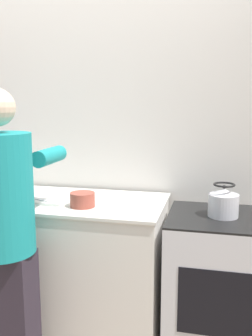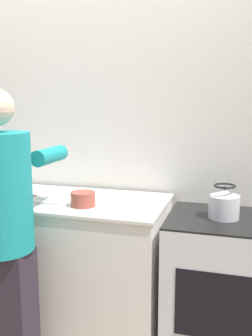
# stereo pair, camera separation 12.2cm
# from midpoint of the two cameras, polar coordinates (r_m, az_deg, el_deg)

# --- Properties ---
(wall_back) EXTENTS (8.00, 0.05, 2.60)m
(wall_back) POSITION_cam_midpoint_polar(r_m,az_deg,el_deg) (2.82, -5.58, 4.39)
(wall_back) COLOR silver
(wall_back) RESTS_ON ground_plane
(counter) EXTENTS (1.79, 0.69, 0.93)m
(counter) POSITION_cam_midpoint_polar(r_m,az_deg,el_deg) (2.80, -14.63, -13.63)
(counter) COLOR silver
(counter) RESTS_ON ground_plane
(oven) EXTENTS (0.62, 0.59, 0.90)m
(oven) POSITION_cam_midpoint_polar(r_m,az_deg,el_deg) (2.49, 12.29, -17.09)
(oven) COLOR silver
(oven) RESTS_ON ground_plane
(person) EXTENTS (0.38, 0.62, 1.64)m
(person) POSITION_cam_midpoint_polar(r_m,az_deg,el_deg) (2.16, -19.58, -8.99)
(person) COLOR #2D2530
(person) RESTS_ON ground_plane
(cutting_board) EXTENTS (0.37, 0.21, 0.02)m
(cutting_board) POSITION_cam_midpoint_polar(r_m,az_deg,el_deg) (2.56, -14.50, -4.72)
(cutting_board) COLOR silver
(cutting_board) RESTS_ON counter
(knife) EXTENTS (0.24, 0.12, 0.01)m
(knife) POSITION_cam_midpoint_polar(r_m,az_deg,el_deg) (2.55, -15.01, -4.48)
(knife) COLOR silver
(knife) RESTS_ON cutting_board
(kettle) EXTENTS (0.18, 0.18, 0.20)m
(kettle) POSITION_cam_midpoint_polar(r_m,az_deg,el_deg) (2.30, 13.16, -5.18)
(kettle) COLOR silver
(kettle) RESTS_ON oven
(bowl_prep) EXTENTS (0.16, 0.16, 0.09)m
(bowl_prep) POSITION_cam_midpoint_polar(r_m,az_deg,el_deg) (2.36, -8.12, -4.81)
(bowl_prep) COLOR #9E4738
(bowl_prep) RESTS_ON counter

